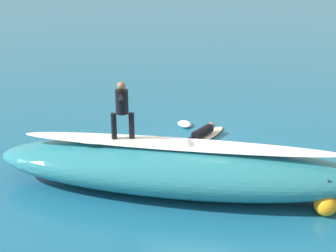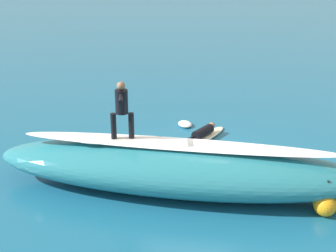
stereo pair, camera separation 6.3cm
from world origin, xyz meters
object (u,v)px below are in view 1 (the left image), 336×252
object	(u,v)px
surfer_riding	(122,106)
buoy_marker	(325,205)
surfer_paddling	(200,134)
surfboard_paddling	(202,138)
surfboard_riding	(123,140)

from	to	relation	value
surfer_riding	buoy_marker	world-z (taller)	surfer_riding
surfer_riding	surfer_paddling	bearing A→B (deg)	-129.33
surfboard_paddling	surfer_paddling	bearing A→B (deg)	-180.00
surfer_paddling	buoy_marker	xyz separation A→B (m)	(-4.13, 3.06, 0.03)
buoy_marker	surfboard_paddling	bearing A→B (deg)	-37.93
surfboard_riding	buoy_marker	xyz separation A→B (m)	(-4.86, -0.58, -1.00)
surfboard_riding	surfer_riding	bearing A→B (deg)	35.55
surfboard_paddling	surfer_paddling	xyz separation A→B (m)	(0.03, 0.13, 0.18)
surfboard_paddling	buoy_marker	size ratio (longest dim) A/B	2.79
surfboard_paddling	surfer_paddling	distance (m)	0.23
surfboard_paddling	buoy_marker	xyz separation A→B (m)	(-4.10, 3.19, 0.22)
surfboard_riding	surfboard_paddling	bearing A→B (deg)	-129.37
buoy_marker	surfer_riding	bearing A→B (deg)	6.83
surfboard_riding	buoy_marker	world-z (taller)	surfboard_riding
surfboard_riding	buoy_marker	distance (m)	5.00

